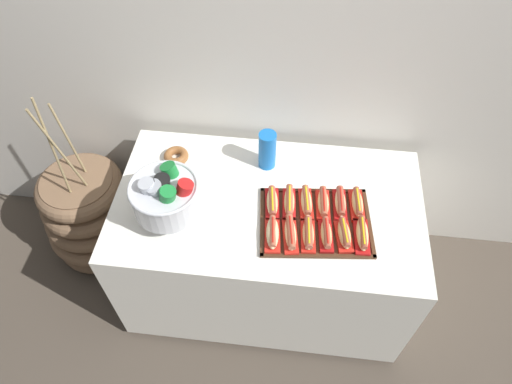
# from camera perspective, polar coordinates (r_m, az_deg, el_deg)

# --- Properties ---
(ground_plane) EXTENTS (10.00, 10.00, 0.00)m
(ground_plane) POSITION_cam_1_polar(r_m,az_deg,el_deg) (2.72, 1.18, -11.20)
(ground_plane) COLOR #4C4238
(back_wall) EXTENTS (6.00, 0.10, 2.60)m
(back_wall) POSITION_cam_1_polar(r_m,az_deg,el_deg) (2.07, 3.28, 18.84)
(back_wall) COLOR silver
(back_wall) RESTS_ON ground_plane
(buffet_table) EXTENTS (1.40, 0.79, 0.77)m
(buffet_table) POSITION_cam_1_polar(r_m,az_deg,el_deg) (2.37, 1.33, -6.70)
(buffet_table) COLOR white
(buffet_table) RESTS_ON ground_plane
(floor_vase) EXTENTS (0.55, 0.55, 1.18)m
(floor_vase) POSITION_cam_1_polar(r_m,az_deg,el_deg) (2.79, -19.73, -2.58)
(floor_vase) COLOR brown
(floor_vase) RESTS_ON ground_plane
(serving_tray) EXTENTS (0.51, 0.41, 0.01)m
(serving_tray) POSITION_cam_1_polar(r_m,az_deg,el_deg) (2.01, 7.38, -3.73)
(serving_tray) COLOR #472B19
(serving_tray) RESTS_ON buffet_table
(hot_dog_0) EXTENTS (0.08, 0.18, 0.06)m
(hot_dog_0) POSITION_cam_1_polar(r_m,az_deg,el_deg) (1.93, 2.07, -5.19)
(hot_dog_0) COLOR red
(hot_dog_0) RESTS_ON serving_tray
(hot_dog_1) EXTENTS (0.09, 0.19, 0.06)m
(hot_dog_1) POSITION_cam_1_polar(r_m,az_deg,el_deg) (1.93, 4.31, -5.19)
(hot_dog_1) COLOR red
(hot_dog_1) RESTS_ON serving_tray
(hot_dog_2) EXTENTS (0.07, 0.17, 0.06)m
(hot_dog_2) POSITION_cam_1_polar(r_m,az_deg,el_deg) (1.94, 6.52, -5.24)
(hot_dog_2) COLOR red
(hot_dog_2) RESTS_ON serving_tray
(hot_dog_3) EXTENTS (0.07, 0.16, 0.06)m
(hot_dog_3) POSITION_cam_1_polar(r_m,az_deg,el_deg) (1.95, 8.73, -5.24)
(hot_dog_3) COLOR #B21414
(hot_dog_3) RESTS_ON serving_tray
(hot_dog_4) EXTENTS (0.09, 0.17, 0.06)m
(hot_dog_4) POSITION_cam_1_polar(r_m,az_deg,el_deg) (1.96, 10.92, -5.20)
(hot_dog_4) COLOR red
(hot_dog_4) RESTS_ON serving_tray
(hot_dog_5) EXTENTS (0.07, 0.18, 0.06)m
(hot_dog_5) POSITION_cam_1_polar(r_m,az_deg,el_deg) (1.97, 13.07, -5.18)
(hot_dog_5) COLOR #B21414
(hot_dog_5) RESTS_ON serving_tray
(hot_dog_6) EXTENTS (0.08, 0.18, 0.06)m
(hot_dog_6) POSITION_cam_1_polar(r_m,az_deg,el_deg) (2.02, 2.04, -1.32)
(hot_dog_6) COLOR #B21414
(hot_dog_6) RESTS_ON serving_tray
(hot_dog_7) EXTENTS (0.07, 0.18, 0.06)m
(hot_dog_7) POSITION_cam_1_polar(r_m,az_deg,el_deg) (2.02, 4.16, -1.28)
(hot_dog_7) COLOR red
(hot_dog_7) RESTS_ON serving_tray
(hot_dog_8) EXTENTS (0.08, 0.18, 0.06)m
(hot_dog_8) POSITION_cam_1_polar(r_m,az_deg,el_deg) (2.03, 6.27, -1.29)
(hot_dog_8) COLOR red
(hot_dog_8) RESTS_ON serving_tray
(hot_dog_9) EXTENTS (0.07, 0.17, 0.06)m
(hot_dog_9) POSITION_cam_1_polar(r_m,az_deg,el_deg) (2.04, 8.36, -1.36)
(hot_dog_9) COLOR red
(hot_dog_9) RESTS_ON serving_tray
(hot_dog_10) EXTENTS (0.07, 0.17, 0.06)m
(hot_dog_10) POSITION_cam_1_polar(r_m,az_deg,el_deg) (2.05, 10.45, -1.35)
(hot_dog_10) COLOR #B21414
(hot_dog_10) RESTS_ON serving_tray
(hot_dog_11) EXTENTS (0.07, 0.17, 0.06)m
(hot_dog_11) POSITION_cam_1_polar(r_m,az_deg,el_deg) (2.07, 12.49, -1.39)
(hot_dog_11) COLOR red
(hot_dog_11) RESTS_ON serving_tray
(punch_bowl) EXTENTS (0.29, 0.29, 0.26)m
(punch_bowl) POSITION_cam_1_polar(r_m,az_deg,el_deg) (1.94, -11.17, -0.50)
(punch_bowl) COLOR silver
(punch_bowl) RESTS_ON buffet_table
(cup_stack) EXTENTS (0.08, 0.08, 0.20)m
(cup_stack) POSITION_cam_1_polar(r_m,az_deg,el_deg) (2.14, 1.41, 5.25)
(cup_stack) COLOR blue
(cup_stack) RESTS_ON buffet_table
(donut) EXTENTS (0.12, 0.12, 0.04)m
(donut) POSITION_cam_1_polar(r_m,az_deg,el_deg) (2.25, -9.92, 4.43)
(donut) COLOR brown
(donut) RESTS_ON buffet_table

